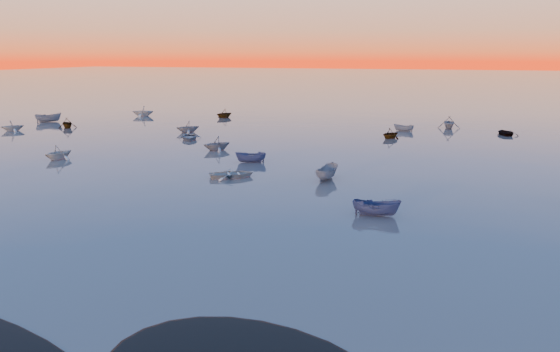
% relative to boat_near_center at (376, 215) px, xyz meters
% --- Properties ---
extents(ground, '(600.00, 600.00, 0.00)m').
position_rel_boat_near_center_xyz_m(ground, '(-5.46, 76.00, 0.00)').
color(ground, '#605550').
rests_on(ground, ground).
extents(moored_fleet, '(124.00, 58.00, 1.20)m').
position_rel_boat_near_center_xyz_m(moored_fleet, '(-5.46, 29.00, 0.00)').
color(moored_fleet, beige).
rests_on(moored_fleet, ground).
extents(boat_near_center, '(1.84, 3.76, 1.26)m').
position_rel_boat_near_center_xyz_m(boat_near_center, '(0.00, 0.00, 0.00)').
color(boat_near_center, '#3D4875').
rests_on(boat_near_center, ground).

